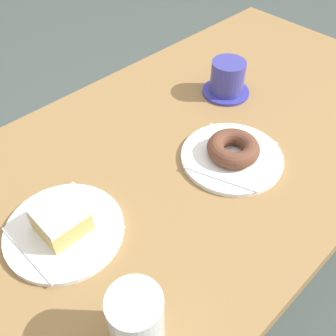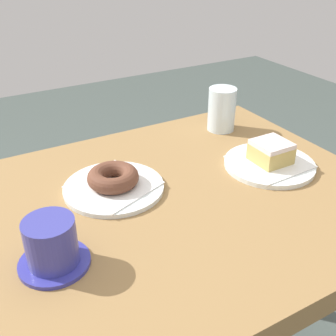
# 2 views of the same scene
# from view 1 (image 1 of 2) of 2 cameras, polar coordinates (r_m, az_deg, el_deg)

# --- Properties ---
(ground_plane) EXTENTS (6.00, 6.00, 0.00)m
(ground_plane) POSITION_cam_1_polar(r_m,az_deg,el_deg) (1.49, 4.50, -16.42)
(ground_plane) COLOR #424D49
(table) EXTENTS (1.21, 0.71, 0.74)m
(table) POSITION_cam_1_polar(r_m,az_deg,el_deg) (0.96, 6.69, 2.05)
(table) COLOR olive
(table) RESTS_ON ground_plane
(plate_glazed_square) EXTENTS (0.22, 0.22, 0.01)m
(plate_glazed_square) POSITION_cam_1_polar(r_m,az_deg,el_deg) (0.73, -15.26, -8.80)
(plate_glazed_square) COLOR white
(plate_glazed_square) RESTS_ON table
(napkin_glazed_square) EXTENTS (0.16, 0.16, 0.00)m
(napkin_glazed_square) POSITION_cam_1_polar(r_m,az_deg,el_deg) (0.72, -15.37, -8.47)
(napkin_glazed_square) COLOR white
(napkin_glazed_square) RESTS_ON plate_glazed_square
(donut_glazed_square) EXTENTS (0.08, 0.08, 0.05)m
(donut_glazed_square) POSITION_cam_1_polar(r_m,az_deg,el_deg) (0.70, -15.79, -7.19)
(donut_glazed_square) COLOR tan
(donut_glazed_square) RESTS_ON napkin_glazed_square
(plate_chocolate_ring) EXTENTS (0.22, 0.22, 0.01)m
(plate_chocolate_ring) POSITION_cam_1_polar(r_m,az_deg,el_deg) (0.84, 9.46, 1.59)
(plate_chocolate_ring) COLOR white
(plate_chocolate_ring) RESTS_ON table
(napkin_chocolate_ring) EXTENTS (0.20, 0.20, 0.00)m
(napkin_chocolate_ring) POSITION_cam_1_polar(r_m,az_deg,el_deg) (0.83, 9.51, 1.92)
(napkin_chocolate_ring) COLOR white
(napkin_chocolate_ring) RESTS_ON plate_chocolate_ring
(donut_chocolate_ring) EXTENTS (0.11, 0.11, 0.04)m
(donut_chocolate_ring) POSITION_cam_1_polar(r_m,az_deg,el_deg) (0.82, 9.67, 2.90)
(donut_chocolate_ring) COLOR brown
(donut_chocolate_ring) RESTS_ON napkin_chocolate_ring
(water_glass) EXTENTS (0.08, 0.08, 0.12)m
(water_glass) POSITION_cam_1_polar(r_m,az_deg,el_deg) (0.57, -4.69, -21.75)
(water_glass) COLOR silver
(water_glass) RESTS_ON table
(coffee_cup) EXTENTS (0.12, 0.12, 0.09)m
(coffee_cup) POSITION_cam_1_polar(r_m,az_deg,el_deg) (1.01, 8.81, 12.99)
(coffee_cup) COLOR #333496
(coffee_cup) RESTS_ON table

